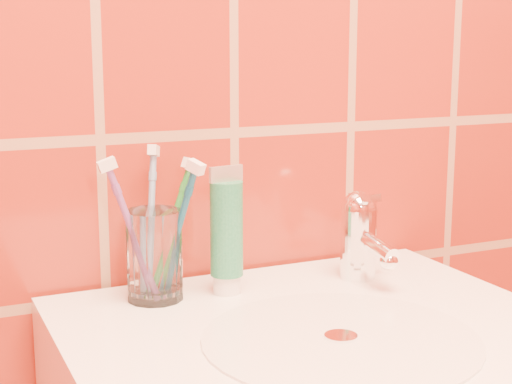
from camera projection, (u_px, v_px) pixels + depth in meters
name	position (u px, v px, depth m)	size (l,w,h in m)	color
glass_tumbler	(154.00, 255.00, 0.96)	(0.07, 0.07, 0.11)	white
toothpaste_tube	(227.00, 234.00, 0.98)	(0.05, 0.04, 0.16)	white
faucet	(360.00, 232.00, 1.04)	(0.05, 0.11, 0.12)	white
toothbrush_0	(151.00, 222.00, 0.98)	(0.05, 0.07, 0.19)	#6B8EBF
toothbrush_1	(177.00, 232.00, 0.95)	(0.06, 0.07, 0.18)	navy
toothbrush_2	(171.00, 228.00, 0.98)	(0.09, 0.05, 0.17)	#20792D
toothbrush_3	(133.00, 233.00, 0.93)	(0.08, 0.03, 0.19)	#70418C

